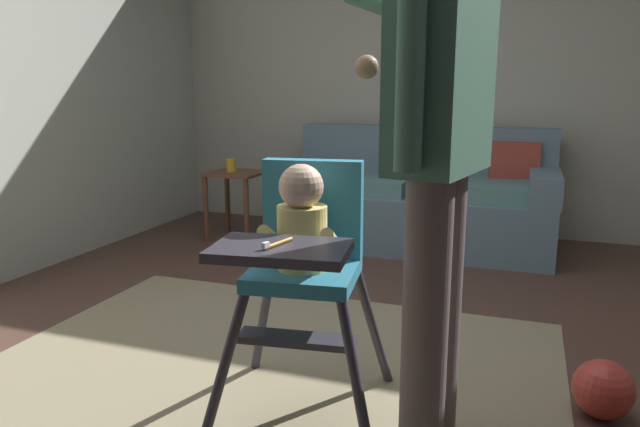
# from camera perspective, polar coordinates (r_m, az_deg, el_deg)

# --- Properties ---
(ground) EXTENTS (6.09, 6.71, 0.10)m
(ground) POSITION_cam_1_polar(r_m,az_deg,el_deg) (2.61, 2.48, -15.23)
(ground) COLOR #51362D
(wall_far) EXTENTS (5.29, 0.06, 2.65)m
(wall_far) POSITION_cam_1_polar(r_m,az_deg,el_deg) (4.86, 11.87, 13.93)
(wall_far) COLOR #B9B7A9
(wall_far) RESTS_ON ground
(area_rug) EXTENTS (2.35, 2.33, 0.01)m
(area_rug) POSITION_cam_1_polar(r_m,az_deg,el_deg) (2.34, -7.89, -17.38)
(area_rug) COLOR gray
(area_rug) RESTS_ON ground
(couch) EXTENTS (1.95, 0.86, 0.86)m
(couch) POSITION_cam_1_polar(r_m,az_deg,el_deg) (4.43, 9.45, 1.28)
(couch) COLOR slate
(couch) RESTS_ON ground
(high_chair) EXTENTS (0.68, 0.78, 0.91)m
(high_chair) POSITION_cam_1_polar(r_m,az_deg,el_deg) (2.02, -1.59, -3.04)
(high_chair) COLOR #34313C
(high_chair) RESTS_ON ground
(adult_standing) EXTENTS (0.51, 0.56, 1.70)m
(adult_standing) POSITION_cam_1_polar(r_m,az_deg,el_deg) (1.75, 11.25, 5.87)
(adult_standing) COLOR #6C5B5A
(adult_standing) RESTS_ON ground
(toy_ball) EXTENTS (0.21, 0.21, 0.21)m
(toy_ball) POSITION_cam_1_polar(r_m,az_deg,el_deg) (2.39, 25.73, -15.07)
(toy_ball) COLOR #D13D33
(toy_ball) RESTS_ON ground
(side_table) EXTENTS (0.40, 0.40, 0.52)m
(side_table) POSITION_cam_1_polar(r_m,az_deg,el_deg) (4.56, -8.14, 2.26)
(side_table) COLOR brown
(side_table) RESTS_ON ground
(sippy_cup) EXTENTS (0.07, 0.07, 0.10)m
(sippy_cup) POSITION_cam_1_polar(r_m,az_deg,el_deg) (4.55, -8.61, 4.64)
(sippy_cup) COLOR gold
(sippy_cup) RESTS_ON side_table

